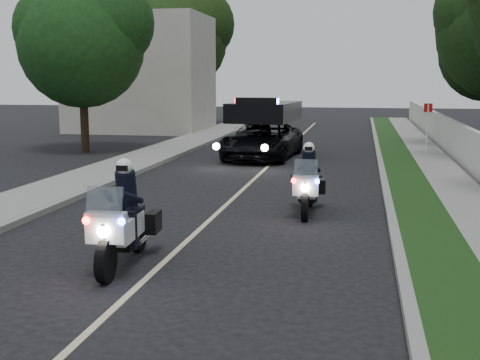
{
  "coord_description": "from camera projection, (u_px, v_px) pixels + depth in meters",
  "views": [
    {
      "loc": [
        3.37,
        -10.58,
        3.22
      ],
      "look_at": [
        0.76,
        2.71,
        1.0
      ],
      "focal_mm": 46.45,
      "sensor_mm": 36.0,
      "label": 1
    }
  ],
  "objects": [
    {
      "name": "police_suv",
      "position": [
        263.0,
        158.0,
        25.3
      ],
      "size": [
        2.95,
        5.66,
        2.67
      ],
      "primitive_type": "imported",
      "rotation": [
        0.0,
        0.0,
        -0.08
      ],
      "color": "black",
      "rests_on": "ground"
    },
    {
      "name": "police_moto_left",
      "position": [
        124.0,
        265.0,
        10.82
      ],
      "size": [
        0.93,
        2.26,
        1.87
      ],
      "primitive_type": null,
      "rotation": [
        0.0,
        0.0,
        0.07
      ],
      "color": "silver",
      "rests_on": "ground"
    },
    {
      "name": "ground",
      "position": [
        171.0,
        256.0,
        11.41
      ],
      "size": [
        120.0,
        120.0,
        0.0
      ],
      "primitive_type": "plane",
      "color": "black",
      "rests_on": "ground"
    },
    {
      "name": "tree_left_near",
      "position": [
        86.0,
        152.0,
        27.44
      ],
      "size": [
        7.18,
        7.18,
        9.02
      ],
      "primitive_type": null,
      "rotation": [
        0.0,
        0.0,
        0.43
      ],
      "color": "#184216",
      "rests_on": "ground"
    },
    {
      "name": "grass_verge",
      "position": [
        405.0,
        176.0,
        20.16
      ],
      "size": [
        1.2,
        60.0,
        0.16
      ],
      "primitive_type": "cube",
      "color": "#193814",
      "rests_on": "ground"
    },
    {
      "name": "sidewalk_left",
      "position": [
        115.0,
        168.0,
        22.07
      ],
      "size": [
        2.0,
        60.0,
        0.16
      ],
      "primitive_type": "cube",
      "color": "gray",
      "rests_on": "ground"
    },
    {
      "name": "police_moto_right",
      "position": [
        307.0,
        213.0,
        15.01
      ],
      "size": [
        0.75,
        2.04,
        1.72
      ],
      "primitive_type": null,
      "rotation": [
        0.0,
        0.0,
        0.02
      ],
      "color": "silver",
      "rests_on": "ground"
    },
    {
      "name": "sign_post",
      "position": [
        426.0,
        157.0,
        25.57
      ],
      "size": [
        0.42,
        0.42,
        2.29
      ],
      "primitive_type": null,
      "rotation": [
        0.0,
        0.0,
        0.2
      ],
      "color": "#B40C1E",
      "rests_on": "ground"
    },
    {
      "name": "sidewalk_right",
      "position": [
        447.0,
        177.0,
        19.91
      ],
      "size": [
        1.4,
        60.0,
        0.16
      ],
      "primitive_type": "cube",
      "color": "gray",
      "rests_on": "ground"
    },
    {
      "name": "bicycle",
      "position": [
        249.0,
        136.0,
        34.97
      ],
      "size": [
        0.56,
        1.59,
        0.83
      ],
      "primitive_type": "imported",
      "rotation": [
        0.0,
        0.0,
        0.0
      ],
      "color": "black",
      "rests_on": "ground"
    },
    {
      "name": "curb_left",
      "position": [
        145.0,
        169.0,
        21.86
      ],
      "size": [
        0.2,
        60.0,
        0.15
      ],
      "primitive_type": "cube",
      "color": "gray",
      "rests_on": "ground"
    },
    {
      "name": "building_far",
      "position": [
        141.0,
        74.0,
        37.92
      ],
      "size": [
        8.0,
        6.0,
        7.0
      ],
      "primitive_type": "cube",
      "color": "#A8A396",
      "rests_on": "ground"
    },
    {
      "name": "lane_marking",
      "position": [
        259.0,
        174.0,
        21.09
      ],
      "size": [
        0.12,
        50.0,
        0.01
      ],
      "primitive_type": "cube",
      "color": "#BFB78C",
      "rests_on": "ground"
    },
    {
      "name": "curb_right",
      "position": [
        383.0,
        176.0,
        20.3
      ],
      "size": [
        0.2,
        60.0,
        0.15
      ],
      "primitive_type": "cube",
      "color": "gray",
      "rests_on": "ground"
    },
    {
      "name": "cyclist",
      "position": [
        249.0,
        136.0,
        34.97
      ],
      "size": [
        0.71,
        0.51,
        1.85
      ],
      "primitive_type": "imported",
      "rotation": [
        0.0,
        0.0,
        3.24
      ],
      "color": "black",
      "rests_on": "ground"
    },
    {
      "name": "tree_left_far",
      "position": [
        180.0,
        125.0,
        43.45
      ],
      "size": [
        7.98,
        7.98,
        11.11
      ],
      "primitive_type": null,
      "rotation": [
        0.0,
        0.0,
        0.22
      ],
      "color": "#1A3410",
      "rests_on": "ground"
    }
  ]
}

